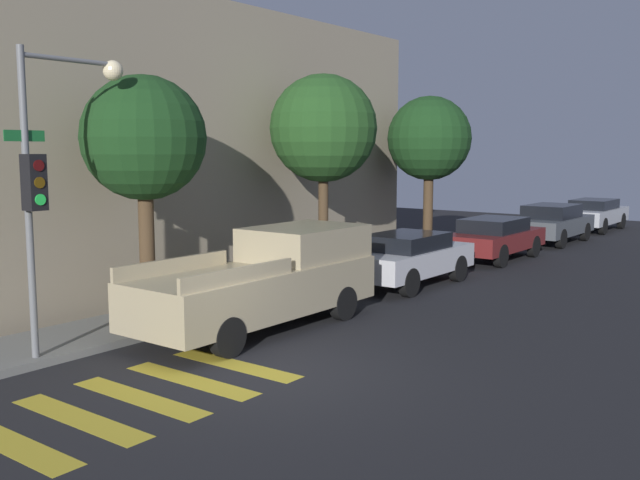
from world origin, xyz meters
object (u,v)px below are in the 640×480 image
at_px(sedan_middle, 494,237).
at_px(sedan_far_end, 552,222).
at_px(sedan_near_corner, 408,257).
at_px(traffic_light_pole, 52,158).
at_px(pickup_truck, 268,279).
at_px(tree_midblock, 323,129).
at_px(tree_far_end, 429,139).
at_px(tree_near_corner, 144,140).
at_px(sedan_tail_of_row, 594,213).

relative_size(sedan_middle, sedan_far_end, 0.97).
height_order(sedan_near_corner, sedan_far_end, sedan_far_end).
xyz_separation_m(sedan_near_corner, sedan_middle, (5.56, 0.00, -0.01)).
relative_size(traffic_light_pole, sedan_far_end, 1.15).
xyz_separation_m(pickup_truck, sedan_middle, (11.13, -0.00, -0.23)).
xyz_separation_m(pickup_truck, tree_midblock, (4.37, 1.90, 3.12)).
xyz_separation_m(pickup_truck, tree_far_end, (10.09, 1.90, 2.93)).
bearing_deg(tree_far_end, pickup_truck, -169.36).
relative_size(sedan_near_corner, tree_far_end, 0.80).
height_order(traffic_light_pole, pickup_truck, traffic_light_pole).
xyz_separation_m(traffic_light_pole, tree_near_corner, (2.41, 0.63, 0.33)).
height_order(sedan_middle, tree_midblock, tree_midblock).
height_order(traffic_light_pole, sedan_tail_of_row, traffic_light_pole).
xyz_separation_m(sedan_middle, tree_far_end, (-1.03, 1.90, 3.16)).
distance_m(traffic_light_pole, sedan_near_corner, 9.91).
height_order(traffic_light_pole, tree_far_end, tree_far_end).
bearing_deg(sedan_tail_of_row, tree_far_end, 170.92).
bearing_deg(sedan_middle, sedan_far_end, 0.00).
distance_m(sedan_middle, tree_far_end, 3.83).
bearing_deg(tree_near_corner, sedan_tail_of_row, -4.62).
bearing_deg(pickup_truck, sedan_tail_of_row, -0.00).
relative_size(sedan_near_corner, tree_midblock, 0.77).
xyz_separation_m(traffic_light_pole, tree_midblock, (8.27, 0.63, 0.68)).
distance_m(sedan_middle, sedan_far_end, 5.40).
height_order(tree_midblock, tree_far_end, tree_midblock).
xyz_separation_m(sedan_middle, tree_midblock, (-6.75, 1.90, 3.35)).
bearing_deg(tree_midblock, traffic_light_pole, -175.67).
bearing_deg(sedan_tail_of_row, sedan_middle, 180.00).
height_order(sedan_near_corner, tree_far_end, tree_far_end).
distance_m(pickup_truck, sedan_far_end, 16.53).
bearing_deg(pickup_truck, traffic_light_pole, 161.95).
distance_m(traffic_light_pole, sedan_tail_of_row, 26.01).
distance_m(sedan_near_corner, tree_far_end, 5.83).
height_order(traffic_light_pole, tree_near_corner, traffic_light_pole).
relative_size(pickup_truck, sedan_tail_of_row, 1.20).
height_order(pickup_truck, tree_midblock, tree_midblock).
relative_size(sedan_far_end, tree_near_corner, 0.90).
bearing_deg(sedan_far_end, tree_near_corner, 173.99).
distance_m(pickup_truck, sedan_near_corner, 5.57).
bearing_deg(pickup_truck, tree_near_corner, 128.14).
relative_size(traffic_light_pole, sedan_tail_of_row, 1.13).
distance_m(tree_midblock, tree_far_end, 5.72).
xyz_separation_m(sedan_near_corner, sedan_far_end, (10.96, 0.00, 0.04)).
bearing_deg(traffic_light_pole, tree_midblock, 4.33).
bearing_deg(sedan_near_corner, tree_near_corner, 164.96).
distance_m(sedan_far_end, tree_near_corner, 18.36).
relative_size(pickup_truck, tree_far_end, 1.05).
bearing_deg(sedan_middle, pickup_truck, 180.00).
bearing_deg(traffic_light_pole, sedan_near_corner, -7.64).
xyz_separation_m(pickup_truck, sedan_far_end, (16.53, -0.00, -0.19)).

